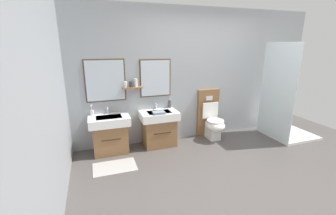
% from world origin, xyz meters
% --- Properties ---
extents(ground_plane, '(6.41, 4.65, 0.10)m').
position_xyz_m(ground_plane, '(0.00, 0.00, -0.05)').
color(ground_plane, '#4C4744').
rests_on(ground_plane, ground).
extents(wall_back, '(5.21, 0.27, 2.60)m').
position_xyz_m(wall_back, '(-0.02, 1.66, 1.30)').
color(wall_back, '#999EA3').
rests_on(wall_back, ground).
extents(wall_left, '(0.12, 3.45, 2.60)m').
position_xyz_m(wall_left, '(-2.55, 0.00, 1.30)').
color(wall_left, '#999EA3').
rests_on(wall_left, ground).
extents(bath_mat, '(0.68, 0.44, 0.01)m').
position_xyz_m(bath_mat, '(-1.82, 0.81, 0.01)').
color(bath_mat, '#9E9993').
rests_on(bath_mat, ground).
extents(vanity_sink_left, '(0.71, 0.49, 0.68)m').
position_xyz_m(vanity_sink_left, '(-1.82, 1.40, 0.36)').
color(vanity_sink_left, brown).
rests_on(vanity_sink_left, ground).
extents(tap_on_left_sink, '(0.03, 0.13, 0.11)m').
position_xyz_m(tap_on_left_sink, '(-1.82, 1.58, 0.75)').
color(tap_on_left_sink, silver).
rests_on(tap_on_left_sink, vanity_sink_left).
extents(vanity_sink_right, '(0.71, 0.49, 0.68)m').
position_xyz_m(vanity_sink_right, '(-0.90, 1.40, 0.36)').
color(vanity_sink_right, brown).
rests_on(vanity_sink_right, ground).
extents(tap_on_right_sink, '(0.03, 0.13, 0.11)m').
position_xyz_m(tap_on_right_sink, '(-0.90, 1.58, 0.75)').
color(tap_on_right_sink, silver).
rests_on(tap_on_right_sink, vanity_sink_right).
extents(toilet, '(0.48, 0.62, 1.00)m').
position_xyz_m(toilet, '(0.25, 1.41, 0.38)').
color(toilet, brown).
rests_on(toilet, ground).
extents(toothbrush_cup, '(0.07, 0.07, 0.21)m').
position_xyz_m(toothbrush_cup, '(-2.09, 1.57, 0.74)').
color(toothbrush_cup, silver).
rests_on(toothbrush_cup, vanity_sink_left).
extents(soap_dispenser, '(0.06, 0.06, 0.19)m').
position_xyz_m(soap_dispenser, '(-0.61, 1.58, 0.76)').
color(soap_dispenser, '#4C4C51').
rests_on(soap_dispenser, vanity_sink_right).
extents(folded_hand_towel, '(0.22, 0.16, 0.04)m').
position_xyz_m(folded_hand_towel, '(-0.94, 1.26, 0.70)').
color(folded_hand_towel, gray).
rests_on(folded_hand_towel, vanity_sink_right).
extents(shower_tray, '(0.93, 0.89, 1.95)m').
position_xyz_m(shower_tray, '(1.72, 0.95, 0.41)').
color(shower_tray, white).
rests_on(shower_tray, ground).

